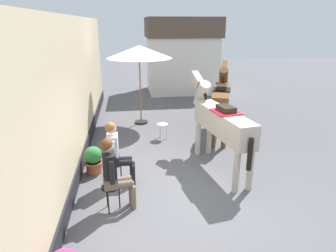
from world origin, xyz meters
The scene contains 11 objects.
ground_plane centered at (0.00, 3.00, 0.00)m, with size 40.00×40.00×0.00m, color #56565B.
pub_facade_wall centered at (-2.55, 1.50, 1.54)m, with size 0.34×14.00×3.40m.
distant_cottage centered at (1.40, 9.53, 1.80)m, with size 3.40×2.60×3.50m.
seated_visitor_near centered at (-1.57, -0.29, 0.78)m, with size 0.61×0.49×1.39m.
seated_visitor_far centered at (-1.55, 0.60, 0.78)m, with size 0.61×0.49×1.39m.
saddled_horse_near centered at (0.77, 1.08, 1.16)m, with size 0.80×2.98×2.06m.
saddled_horse_far centered at (1.48, 3.29, 1.16)m, with size 1.27×2.87×2.06m.
flower_planter_far centered at (-2.10, 1.19, 0.33)m, with size 0.43×0.43×0.64m.
cafe_parasol centered at (-0.85, 4.68, 2.36)m, with size 2.10×2.10×2.58m.
spare_stool_white centered at (-0.30, 3.11, 0.40)m, with size 0.32×0.32×0.46m.
satchel_bag centered at (-1.71, 1.53, 0.10)m, with size 0.28×0.12×0.20m, color maroon.
Camera 1 is at (-1.26, -5.14, 3.24)m, focal length 32.24 mm.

